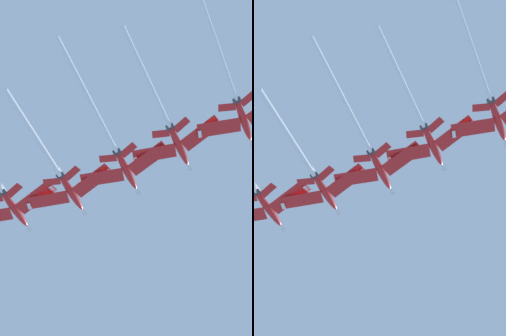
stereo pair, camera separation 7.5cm
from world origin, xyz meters
The scene contains 5 objects.
jet_far_left centered at (18.19, 17.74, 159.28)m, with size 34.26×20.06×20.51m.
jet_inner_left centered at (16.40, 5.23, 157.97)m, with size 33.81×20.06×20.34m.
jet_centre centered at (15.83, -7.57, 157.97)m, with size 39.13×20.09×21.86m.
jet_inner_right centered at (15.25, -19.60, 158.19)m, with size 35.44×20.06×19.84m.
jet_far_right centered at (15.82, -34.10, 158.17)m, with size 35.82×20.09×20.29m.
Camera 1 is at (-17.83, -22.13, 1.96)m, focal length 83.72 mm.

